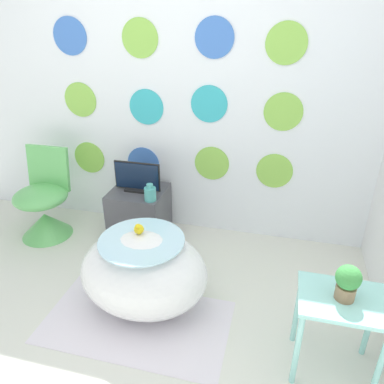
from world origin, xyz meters
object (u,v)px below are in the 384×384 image
(chair, at_px, (44,209))
(potted_plant_left, at_px, (348,282))
(vase, at_px, (150,193))
(bathtub, at_px, (144,272))
(tv, at_px, (137,178))

(chair, bearing_deg, potted_plant_left, -19.64)
(vase, bearing_deg, bathtub, -74.06)
(bathtub, relative_size, chair, 1.10)
(chair, bearing_deg, tv, 14.83)
(bathtub, relative_size, tv, 2.11)
(chair, xyz_separation_m, tv, (0.81, 0.22, 0.29))
(tv, bearing_deg, vase, -41.78)
(bathtub, relative_size, potted_plant_left, 4.30)
(tv, relative_size, vase, 2.78)
(vase, bearing_deg, potted_plant_left, -33.26)
(chair, distance_m, potted_plant_left, 2.54)
(tv, relative_size, potted_plant_left, 2.03)
(tv, distance_m, vase, 0.23)
(bathtub, height_order, chair, chair)
(bathtub, bearing_deg, tv, 113.40)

